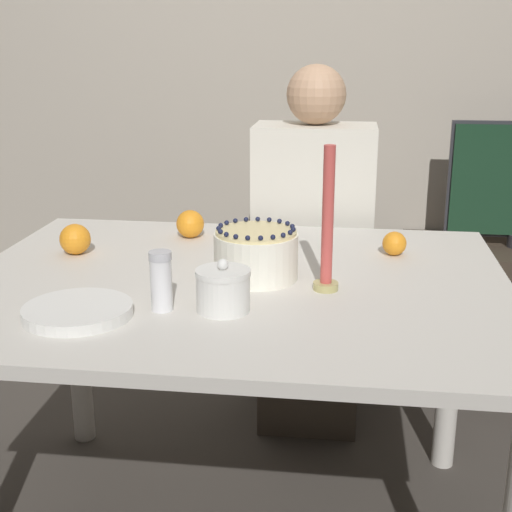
{
  "coord_description": "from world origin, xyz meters",
  "views": [
    {
      "loc": [
        0.27,
        -1.62,
        1.33
      ],
      "look_at": [
        0.05,
        0.01,
        0.82
      ],
      "focal_mm": 50.0,
      "sensor_mm": 36.0,
      "label": 1
    }
  ],
  "objects_px": {
    "cake": "(256,254)",
    "person_man_blue_shirt": "(312,274)",
    "candle": "(327,231)",
    "sugar_shaker": "(161,281)",
    "sugar_bowl": "(223,290)"
  },
  "relations": [
    {
      "from": "cake",
      "to": "person_man_blue_shirt",
      "type": "height_order",
      "value": "person_man_blue_shirt"
    },
    {
      "from": "candle",
      "to": "person_man_blue_shirt",
      "type": "bearing_deg",
      "value": 95.17
    },
    {
      "from": "sugar_shaker",
      "to": "candle",
      "type": "distance_m",
      "value": 0.39
    },
    {
      "from": "person_man_blue_shirt",
      "to": "cake",
      "type": "bearing_deg",
      "value": 81.9
    },
    {
      "from": "sugar_bowl",
      "to": "sugar_shaker",
      "type": "height_order",
      "value": "sugar_shaker"
    },
    {
      "from": "sugar_bowl",
      "to": "person_man_blue_shirt",
      "type": "bearing_deg",
      "value": 81.37
    },
    {
      "from": "candle",
      "to": "person_man_blue_shirt",
      "type": "relative_size",
      "value": 0.27
    },
    {
      "from": "cake",
      "to": "sugar_bowl",
      "type": "relative_size",
      "value": 1.71
    },
    {
      "from": "cake",
      "to": "candle",
      "type": "relative_size",
      "value": 0.6
    },
    {
      "from": "sugar_bowl",
      "to": "person_man_blue_shirt",
      "type": "height_order",
      "value": "person_man_blue_shirt"
    },
    {
      "from": "sugar_shaker",
      "to": "person_man_blue_shirt",
      "type": "bearing_deg",
      "value": 73.98
    },
    {
      "from": "sugar_bowl",
      "to": "candle",
      "type": "relative_size",
      "value": 0.35
    },
    {
      "from": "sugar_bowl",
      "to": "candle",
      "type": "height_order",
      "value": "candle"
    },
    {
      "from": "cake",
      "to": "candle",
      "type": "bearing_deg",
      "value": -20.14
    },
    {
      "from": "cake",
      "to": "sugar_bowl",
      "type": "bearing_deg",
      "value": -100.31
    }
  ]
}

